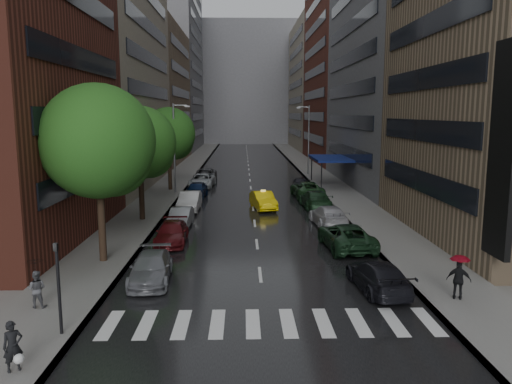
# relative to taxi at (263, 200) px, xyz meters

# --- Properties ---
(ground) EXTENTS (220.00, 220.00, 0.00)m
(ground) POSITION_rel_taxi_xyz_m (-0.87, -21.64, -0.76)
(ground) COLOR gray
(ground) RESTS_ON ground
(road) EXTENTS (14.00, 140.00, 0.01)m
(road) POSITION_rel_taxi_xyz_m (-0.87, 28.36, -0.75)
(road) COLOR black
(road) RESTS_ON ground
(sidewalk_left) EXTENTS (4.00, 140.00, 0.15)m
(sidewalk_left) POSITION_rel_taxi_xyz_m (-9.87, 28.36, -0.68)
(sidewalk_left) COLOR gray
(sidewalk_left) RESTS_ON ground
(sidewalk_right) EXTENTS (4.00, 140.00, 0.15)m
(sidewalk_right) POSITION_rel_taxi_xyz_m (8.13, 28.36, -0.68)
(sidewalk_right) COLOR gray
(sidewalk_right) RESTS_ON ground
(crosswalk) EXTENTS (13.15, 2.80, 0.01)m
(crosswalk) POSITION_rel_taxi_xyz_m (-0.67, -23.64, -0.74)
(crosswalk) COLOR silver
(crosswalk) RESTS_ON ground
(buildings_left) EXTENTS (8.00, 108.00, 38.00)m
(buildings_left) POSITION_rel_taxi_xyz_m (-15.87, 37.15, 15.23)
(buildings_left) COLOR maroon
(buildings_left) RESTS_ON ground
(buildings_right) EXTENTS (8.05, 109.10, 36.00)m
(buildings_right) POSITION_rel_taxi_xyz_m (14.13, 35.06, 14.28)
(buildings_right) COLOR #937A5B
(buildings_right) RESTS_ON ground
(building_far) EXTENTS (40.00, 14.00, 32.00)m
(building_far) POSITION_rel_taxi_xyz_m (-0.87, 96.36, 15.24)
(building_far) COLOR slate
(building_far) RESTS_ON ground
(tree_near) EXTENTS (6.15, 6.15, 9.80)m
(tree_near) POSITION_rel_taxi_xyz_m (-9.47, -15.40, 5.95)
(tree_near) COLOR #382619
(tree_near) RESTS_ON ground
(tree_mid) EXTENTS (5.50, 5.50, 8.76)m
(tree_mid) POSITION_rel_taxi_xyz_m (-9.47, -4.56, 5.24)
(tree_mid) COLOR #382619
(tree_mid) RESTS_ON ground
(tree_far) EXTENTS (5.53, 5.53, 8.82)m
(tree_far) POSITION_rel_taxi_xyz_m (-9.47, 10.40, 5.28)
(tree_far) COLOR #382619
(tree_far) RESTS_ON ground
(taxi) EXTENTS (2.42, 4.81, 1.51)m
(taxi) POSITION_rel_taxi_xyz_m (0.00, 0.00, 0.00)
(taxi) COLOR yellow
(taxi) RESTS_ON ground
(parked_cars_left) EXTENTS (2.89, 41.43, 1.60)m
(parked_cars_left) POSITION_rel_taxi_xyz_m (-6.27, 2.91, -0.01)
(parked_cars_left) COLOR slate
(parked_cars_left) RESTS_ON ground
(parked_cars_right) EXTENTS (3.08, 36.17, 1.59)m
(parked_cars_right) POSITION_rel_taxi_xyz_m (4.53, -4.21, 0.01)
(parked_cars_right) COLOR black
(parked_cars_right) RESTS_ON ground
(ped_bag_walker) EXTENTS (0.72, 0.67, 1.64)m
(ped_bag_walker) POSITION_rel_taxi_xyz_m (-8.98, -27.36, 0.19)
(ped_bag_walker) COLOR black
(ped_bag_walker) RESTS_ON sidewalk_left
(ped_black_umbrella) EXTENTS (0.96, 0.98, 2.09)m
(ped_black_umbrella) POSITION_rel_taxi_xyz_m (-10.38, -22.09, 0.64)
(ped_black_umbrella) COLOR #515156
(ped_black_umbrella) RESTS_ON sidewalk_left
(ped_red_umbrella) EXTENTS (1.10, 0.82, 2.01)m
(ped_red_umbrella) POSITION_rel_taxi_xyz_m (7.66, -21.63, 0.57)
(ped_red_umbrella) COLOR black
(ped_red_umbrella) RESTS_ON sidewalk_right
(traffic_light) EXTENTS (0.18, 0.15, 3.45)m
(traffic_light) POSITION_rel_taxi_xyz_m (-8.47, -24.67, 1.47)
(traffic_light) COLOR black
(traffic_light) RESTS_ON sidewalk_left
(street_lamp_left) EXTENTS (1.74, 0.22, 9.00)m
(street_lamp_left) POSITION_rel_taxi_xyz_m (-8.59, 8.36, 4.13)
(street_lamp_left) COLOR gray
(street_lamp_left) RESTS_ON sidewalk_left
(street_lamp_right) EXTENTS (1.74, 0.22, 9.00)m
(street_lamp_right) POSITION_rel_taxi_xyz_m (6.85, 23.36, 4.13)
(street_lamp_right) COLOR gray
(street_lamp_right) RESTS_ON sidewalk_right
(awning) EXTENTS (4.00, 8.00, 3.12)m
(awning) POSITION_rel_taxi_xyz_m (8.11, 13.36, 2.38)
(awning) COLOR navy
(awning) RESTS_ON sidewalk_right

